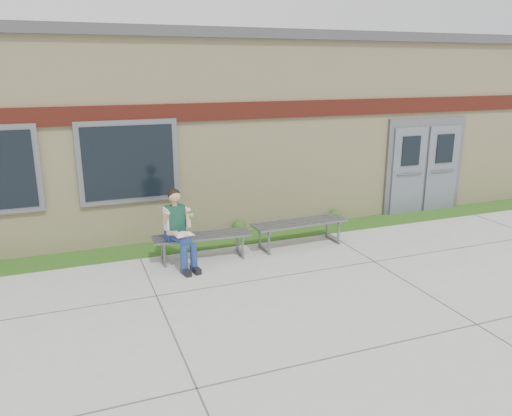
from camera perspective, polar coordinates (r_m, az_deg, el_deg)
name	(u,v)px	position (r m, az deg, el deg)	size (l,w,h in m)	color
ground	(340,280)	(8.59, 9.63, -8.12)	(80.00, 80.00, 0.00)	#9E9E99
grass_strip	(279,233)	(10.74, 2.61, -2.90)	(16.00, 0.80, 0.02)	#264D14
school_building	(228,120)	(13.41, -3.16, 10.00)	(16.20, 6.22, 4.20)	beige
bench_left	(202,240)	(9.29, -6.17, -3.70)	(1.83, 0.64, 0.47)	slate
bench_right	(300,227)	(9.95, 5.02, -2.19)	(1.95, 0.61, 0.50)	slate
girl	(179,227)	(8.88, -8.80, -2.22)	(0.54, 0.87, 1.40)	navy
shrub_mid	(239,227)	(10.63, -1.94, -2.22)	(0.29, 0.29, 0.29)	#264D14
shrub_east	(335,216)	(11.57, 9.04, -0.90)	(0.29, 0.29, 0.29)	#264D14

